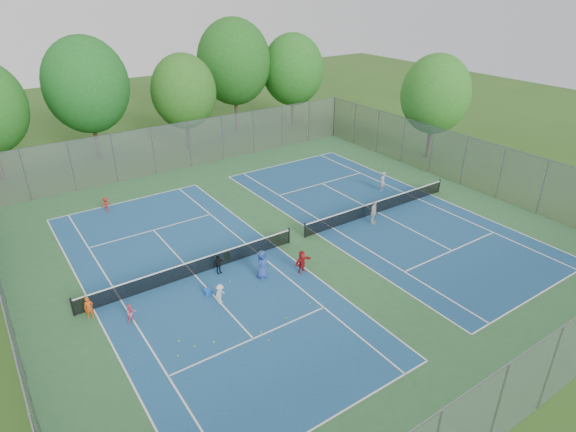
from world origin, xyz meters
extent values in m
plane|color=#2A4F18|center=(0.00, 0.00, 0.00)|extent=(120.00, 120.00, 0.00)
cube|color=#2C5D32|center=(0.00, 0.00, 0.01)|extent=(32.00, 32.00, 0.01)
cube|color=navy|center=(-7.00, 0.00, 0.02)|extent=(10.97, 23.77, 0.01)
cube|color=navy|center=(7.00, 0.00, 0.02)|extent=(10.97, 23.77, 0.01)
cube|color=black|center=(-7.00, 0.00, 0.46)|extent=(12.87, 0.10, 0.91)
cube|color=black|center=(7.00, 0.00, 0.46)|extent=(12.87, 0.10, 0.91)
cube|color=gray|center=(0.00, 16.00, 2.00)|extent=(32.00, 0.10, 4.00)
cube|color=gray|center=(0.00, -16.00, 2.00)|extent=(32.00, 0.10, 4.00)
cube|color=gray|center=(-16.00, 0.00, 2.00)|extent=(0.10, 32.00, 4.00)
cube|color=gray|center=(16.00, 0.00, 2.00)|extent=(0.10, 32.00, 4.00)
cylinder|color=#443326|center=(-6.00, 23.00, 1.93)|extent=(0.36, 0.36, 3.85)
ellipsoid|color=#19591D|center=(-6.00, 23.00, 6.55)|extent=(7.20, 7.20, 8.28)
cylinder|color=#443326|center=(2.00, 21.00, 1.57)|extent=(0.36, 0.36, 3.15)
ellipsoid|color=#29601B|center=(2.00, 21.00, 5.40)|extent=(6.00, 6.00, 6.90)
cylinder|color=#443326|center=(9.00, 24.00, 2.10)|extent=(0.36, 0.36, 4.20)
ellipsoid|color=#1D5719|center=(9.00, 24.00, 7.05)|extent=(7.60, 7.60, 8.74)
cylinder|color=#443326|center=(15.00, 22.00, 1.75)|extent=(0.36, 0.36, 3.50)
ellipsoid|color=#22621C|center=(15.00, 22.00, 5.97)|extent=(6.60, 6.60, 7.59)
cylinder|color=#443326|center=(19.00, 6.00, 1.75)|extent=(0.36, 0.36, 3.50)
ellipsoid|color=#29681E|center=(19.00, 6.00, 5.75)|extent=(6.00, 6.00, 6.90)
cube|color=blue|center=(-7.18, -2.07, 0.15)|extent=(0.38, 0.38, 0.30)
cube|color=green|center=(-4.75, 0.42, 0.29)|extent=(0.35, 0.35, 0.58)
imported|color=#D85014|center=(-12.74, -0.60, 0.59)|extent=(0.47, 0.34, 1.19)
imported|color=#DA5479|center=(-11.17, -2.05, 0.50)|extent=(0.53, 0.44, 1.00)
imported|color=silver|center=(-6.97, -3.11, 0.55)|extent=(0.82, 0.73, 1.11)
imported|color=black|center=(-5.80, -0.60, 0.58)|extent=(0.71, 0.36, 1.17)
imported|color=#274190|center=(-3.99, -2.31, 0.83)|extent=(0.96, 0.82, 1.67)
imported|color=#A31719|center=(-1.89, -3.14, 0.68)|extent=(1.31, 0.61, 1.36)
imported|color=maroon|center=(-8.69, 11.04, 0.52)|extent=(0.71, 0.46, 1.05)
imported|color=#959598|center=(9.94, 2.64, 0.79)|extent=(0.65, 0.51, 1.58)
imported|color=silver|center=(5.56, -1.00, 0.81)|extent=(1.02, 0.85, 1.63)
sphere|color=#ABC72E|center=(-4.94, -6.07, 0.03)|extent=(0.07, 0.07, 0.07)
sphere|color=#C8E635|center=(-10.31, -5.52, 0.03)|extent=(0.07, 0.07, 0.07)
sphere|color=#B1CB2F|center=(-6.51, -6.92, 0.03)|extent=(0.07, 0.07, 0.07)
sphere|color=#BCD431|center=(-3.30, -5.78, 0.03)|extent=(0.07, 0.07, 0.07)
sphere|color=gold|center=(-5.71, -1.74, 0.03)|extent=(0.07, 0.07, 0.07)
sphere|color=#B3D732|center=(-9.46, -5.38, 0.03)|extent=(0.07, 0.07, 0.07)
sphere|color=#DCF038|center=(-8.61, -5.60, 0.03)|extent=(0.07, 0.07, 0.07)
sphere|color=#C4EE37|center=(-11.24, -1.75, 0.03)|extent=(0.07, 0.07, 0.07)
sphere|color=gold|center=(-6.49, -6.25, 0.03)|extent=(0.07, 0.07, 0.07)
sphere|color=yellow|center=(-9.89, -4.66, 0.03)|extent=(0.07, 0.07, 0.07)
camera|label=1|loc=(-15.42, -21.51, 14.90)|focal=30.00mm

